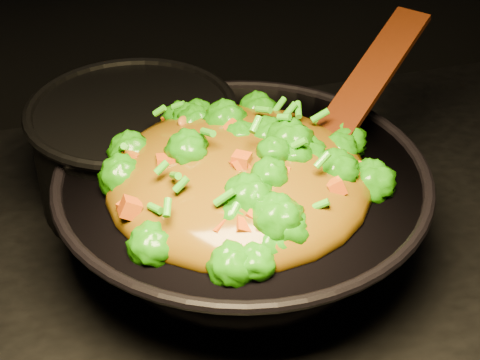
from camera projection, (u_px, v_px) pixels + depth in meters
name	position (u px, v px, depth m)	size (l,w,h in m)	color
wok	(242.00, 214.00, 0.86)	(0.41, 0.41, 0.12)	black
stir_fry	(238.00, 147.00, 0.78)	(0.29, 0.29, 0.10)	#207908
spatula	(358.00, 96.00, 0.87)	(0.30, 0.04, 0.01)	#380E03
back_pot	(136.00, 153.00, 0.94)	(0.25, 0.25, 0.14)	black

